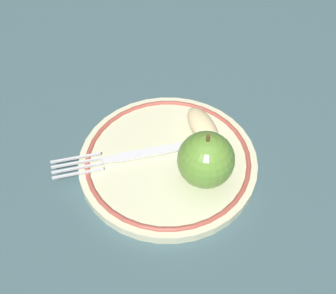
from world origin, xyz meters
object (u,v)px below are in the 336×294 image
plate (168,161)px  apple_red_whole (206,160)px  fork (128,156)px  apple_slice_front (203,126)px

plate → apple_red_whole: (0.05, -0.01, 0.04)m
plate → apple_red_whole: size_ratio=2.96×
plate → fork: 0.05m
apple_red_whole → apple_slice_front: bearing=117.7°
apple_red_whole → fork: apple_red_whole is taller
apple_red_whole → apple_slice_front: 0.07m
plate → apple_slice_front: bearing=72.2°
plate → fork: fork is taller
plate → apple_slice_front: 0.06m
plate → apple_red_whole: 0.07m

